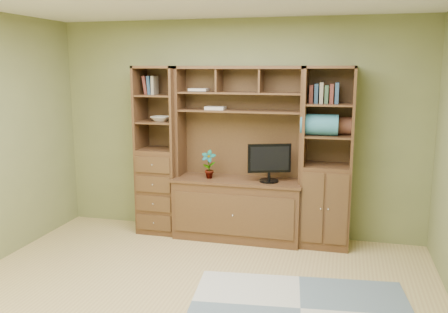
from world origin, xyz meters
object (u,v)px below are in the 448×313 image
(center_hutch, at_px, (238,155))
(right_tower, at_px, (327,158))
(monitor, at_px, (269,156))
(left_tower, at_px, (159,150))

(center_hutch, relative_size, right_tower, 1.00)
(right_tower, relative_size, monitor, 3.35)
(center_hutch, relative_size, monitor, 3.35)
(center_hutch, height_order, left_tower, same)
(left_tower, height_order, monitor, left_tower)
(left_tower, bearing_deg, center_hutch, -2.29)
(center_hutch, height_order, right_tower, same)
(center_hutch, xyz_separation_m, left_tower, (-1.00, 0.04, 0.00))
(left_tower, xyz_separation_m, monitor, (1.38, -0.07, 0.01))
(center_hutch, distance_m, left_tower, 1.00)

